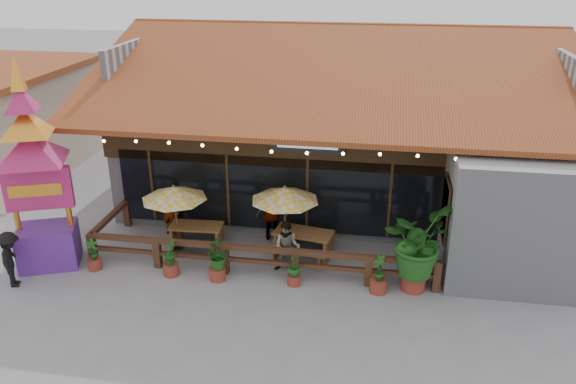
% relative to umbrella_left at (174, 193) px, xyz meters
% --- Properties ---
extents(ground, '(100.00, 100.00, 0.00)m').
position_rel_umbrella_left_xyz_m(ground, '(4.32, -0.69, -1.83)').
color(ground, gray).
rests_on(ground, ground).
extents(restaurant_building, '(15.50, 14.73, 6.09)m').
position_rel_umbrella_left_xyz_m(restaurant_building, '(4.58, 5.92, 0.38)').
color(restaurant_building, '#A7A7AC').
rests_on(restaurant_building, ground).
extents(patio_railing, '(10.00, 2.60, 0.92)m').
position_rel_umbrella_left_xyz_m(patio_railing, '(2.07, -0.95, -1.22)').
color(patio_railing, '#4B2C1B').
rests_on(patio_railing, ground).
extents(umbrella_left, '(2.13, 2.13, 2.10)m').
position_rel_umbrella_left_xyz_m(umbrella_left, '(0.00, 0.00, 0.00)').
color(umbrella_left, brown).
rests_on(umbrella_left, ground).
extents(umbrella_right, '(2.37, 2.37, 2.17)m').
position_rel_umbrella_left_xyz_m(umbrella_right, '(3.28, 0.30, 0.07)').
color(umbrella_right, brown).
rests_on(umbrella_right, ground).
extents(picnic_table_left, '(1.68, 1.47, 0.77)m').
position_rel_umbrella_left_xyz_m(picnic_table_left, '(0.57, 0.11, -1.31)').
color(picnic_table_left, brown).
rests_on(picnic_table_left, ground).
extents(picnic_table_right, '(1.96, 1.77, 0.83)m').
position_rel_umbrella_left_xyz_m(picnic_table_right, '(3.87, 0.09, -1.27)').
color(picnic_table_right, brown).
rests_on(picnic_table_right, ground).
extents(thai_sign_tower, '(3.08, 3.08, 6.45)m').
position_rel_umbrella_left_xyz_m(thai_sign_tower, '(-3.32, -1.54, 1.58)').
color(thai_sign_tower, '#582589').
rests_on(thai_sign_tower, ground).
extents(tropical_plant, '(2.14, 2.26, 2.46)m').
position_rel_umbrella_left_xyz_m(tropical_plant, '(7.02, -1.19, -0.42)').
color(tropical_plant, maroon).
rests_on(tropical_plant, ground).
extents(diner_a, '(0.61, 0.43, 1.61)m').
position_rel_umbrella_left_xyz_m(diner_a, '(-0.53, 0.87, -1.03)').
color(diner_a, '#3D2713').
rests_on(diner_a, ground).
extents(diner_b, '(0.79, 0.64, 1.55)m').
position_rel_umbrella_left_xyz_m(diner_b, '(3.53, -0.83, -1.06)').
color(diner_b, '#3D2713').
rests_on(diner_b, ground).
extents(diner_c, '(1.05, 0.60, 1.68)m').
position_rel_umbrella_left_xyz_m(diner_c, '(2.74, 1.04, -0.99)').
color(diner_c, '#3D2713').
rests_on(diner_c, ground).
extents(pedestrian, '(0.95, 1.18, 1.59)m').
position_rel_umbrella_left_xyz_m(pedestrian, '(-3.66, -2.74, -1.03)').
color(pedestrian, black).
rests_on(pedestrian, ground).
extents(planter_a, '(0.40, 0.39, 0.95)m').
position_rel_umbrella_left_xyz_m(planter_a, '(-1.93, -1.60, -1.43)').
color(planter_a, maroon).
rests_on(planter_a, ground).
extents(planter_b, '(0.44, 0.44, 1.08)m').
position_rel_umbrella_left_xyz_m(planter_b, '(0.34, -1.54, -1.34)').
color(planter_b, maroon).
rests_on(planter_b, ground).
extents(planter_c, '(0.89, 0.87, 1.12)m').
position_rel_umbrella_left_xyz_m(planter_c, '(1.69, -1.57, -1.20)').
color(planter_c, maroon).
rests_on(planter_c, ground).
extents(planter_d, '(0.43, 0.43, 0.88)m').
position_rel_umbrella_left_xyz_m(planter_d, '(3.83, -1.49, -1.40)').
color(planter_d, maroon).
rests_on(planter_d, ground).
extents(planter_e, '(0.46, 0.47, 1.12)m').
position_rel_umbrella_left_xyz_m(planter_e, '(6.10, -1.47, -1.36)').
color(planter_e, maroon).
rests_on(planter_e, ground).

